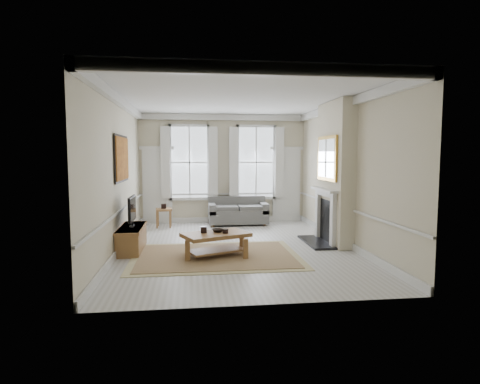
{
  "coord_description": "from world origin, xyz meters",
  "views": [
    {
      "loc": [
        -1.01,
        -9.06,
        2.13
      ],
      "look_at": [
        0.15,
        0.4,
        1.25
      ],
      "focal_mm": 30.0,
      "sensor_mm": 36.0,
      "label": 1
    }
  ],
  "objects": [
    {
      "name": "window_left",
      "position": [
        -1.05,
        3.55,
        1.9
      ],
      "size": [
        1.26,
        0.2,
        2.2
      ],
      "primitive_type": null,
      "color": "#B2BCC6",
      "rests_on": "back_wall"
    },
    {
      "name": "mirror",
      "position": [
        2.21,
        0.2,
        2.05
      ],
      "size": [
        0.06,
        1.26,
        1.06
      ],
      "primitive_type": "cube",
      "color": "#BE8C34",
      "rests_on": "chimney_breast"
    },
    {
      "name": "fireplace",
      "position": [
        2.2,
        0.2,
        0.73
      ],
      "size": [
        0.21,
        1.45,
        1.33
      ],
      "color": "silver",
      "rests_on": "floor"
    },
    {
      "name": "door_right",
      "position": [
        2.05,
        3.56,
        1.15
      ],
      "size": [
        0.9,
        0.08,
        2.3
      ],
      "primitive_type": "cube",
      "color": "silver",
      "rests_on": "floor"
    },
    {
      "name": "door_left",
      "position": [
        -2.05,
        3.56,
        1.15
      ],
      "size": [
        0.9,
        0.08,
        2.3
      ],
      "primitive_type": "cube",
      "color": "silver",
      "rests_on": "floor"
    },
    {
      "name": "hearth",
      "position": [
        2.0,
        0.2,
        0.03
      ],
      "size": [
        0.55,
        1.5,
        0.05
      ],
      "primitive_type": "cube",
      "color": "black",
      "rests_on": "floor"
    },
    {
      "name": "side_table",
      "position": [
        -1.82,
        2.86,
        0.45
      ],
      "size": [
        0.51,
        0.51,
        0.55
      ],
      "rotation": [
        0.0,
        0.0,
        0.12
      ],
      "color": "brown",
      "rests_on": "floor"
    },
    {
      "name": "ceramic_pot_b",
      "position": [
        -0.31,
        -0.83,
        0.55
      ],
      "size": [
        0.12,
        0.12,
        0.09
      ],
      "primitive_type": "cylinder",
      "color": "black",
      "rests_on": "coffee_table"
    },
    {
      "name": "painting",
      "position": [
        -2.56,
        0.3,
        2.05
      ],
      "size": [
        0.05,
        1.66,
        1.06
      ],
      "primitive_type": "cube",
      "color": "#C27321",
      "rests_on": "left_wall"
    },
    {
      "name": "right_wall",
      "position": [
        2.6,
        0.0,
        1.7
      ],
      "size": [
        0.0,
        7.2,
        7.2
      ],
      "primitive_type": "plane",
      "rotation": [
        1.57,
        0.0,
        -1.57
      ],
      "color": "beige",
      "rests_on": "floor"
    },
    {
      "name": "tv",
      "position": [
        -2.32,
        -0.01,
        0.93
      ],
      "size": [
        0.08,
        0.9,
        0.68
      ],
      "color": "black",
      "rests_on": "tv_stand"
    },
    {
      "name": "tv_stand",
      "position": [
        -2.34,
        -0.01,
        0.27
      ],
      "size": [
        0.49,
        1.51,
        0.54
      ],
      "primitive_type": "cube",
      "color": "brown",
      "rests_on": "floor"
    },
    {
      "name": "sofa",
      "position": [
        0.41,
        3.11,
        0.36
      ],
      "size": [
        1.79,
        0.87,
        0.85
      ],
      "color": "#555553",
      "rests_on": "floor"
    },
    {
      "name": "back_wall",
      "position": [
        0.0,
        3.6,
        1.7
      ],
      "size": [
        5.2,
        0.0,
        5.2
      ],
      "primitive_type": "plane",
      "rotation": [
        1.57,
        0.0,
        0.0
      ],
      "color": "beige",
      "rests_on": "floor"
    },
    {
      "name": "rug",
      "position": [
        -0.51,
        -0.78,
        0.01
      ],
      "size": [
        3.5,
        2.6,
        0.02
      ],
      "primitive_type": "cube",
      "color": "#92734B",
      "rests_on": "floor"
    },
    {
      "name": "left_wall",
      "position": [
        -2.6,
        0.0,
        1.7
      ],
      "size": [
        0.0,
        7.2,
        7.2
      ],
      "primitive_type": "plane",
      "rotation": [
        1.57,
        0.0,
        1.57
      ],
      "color": "beige",
      "rests_on": "floor"
    },
    {
      "name": "floor",
      "position": [
        0.0,
        0.0,
        0.0
      ],
      "size": [
        7.2,
        7.2,
        0.0
      ],
      "primitive_type": "plane",
      "color": "#B7B5AD",
      "rests_on": "ground"
    },
    {
      "name": "chimney_breast",
      "position": [
        2.43,
        0.2,
        1.7
      ],
      "size": [
        0.35,
        1.7,
        3.38
      ],
      "primitive_type": "cube",
      "color": "beige",
      "rests_on": "floor"
    },
    {
      "name": "ceiling",
      "position": [
        0.0,
        0.0,
        3.4
      ],
      "size": [
        7.2,
        7.2,
        0.0
      ],
      "primitive_type": "plane",
      "rotation": [
        3.14,
        0.0,
        0.0
      ],
      "color": "white",
      "rests_on": "back_wall"
    },
    {
      "name": "coffee_table",
      "position": [
        -0.51,
        -0.78,
        0.42
      ],
      "size": [
        1.53,
        1.23,
        0.5
      ],
      "rotation": [
        0.0,
        0.0,
        0.39
      ],
      "color": "brown",
      "rests_on": "rug"
    },
    {
      "name": "ceramic_pot_a",
      "position": [
        -0.76,
        -0.73,
        0.57
      ],
      "size": [
        0.13,
        0.13,
        0.13
      ],
      "primitive_type": "cylinder",
      "color": "black",
      "rests_on": "coffee_table"
    },
    {
      "name": "bowl",
      "position": [
        -0.46,
        -0.68,
        0.53
      ],
      "size": [
        0.33,
        0.33,
        0.06
      ],
      "primitive_type": "imported",
      "rotation": [
        0.0,
        0.0,
        0.37
      ],
      "color": "black",
      "rests_on": "coffee_table"
    },
    {
      "name": "window_right",
      "position": [
        1.05,
        3.55,
        1.9
      ],
      "size": [
        1.26,
        0.2,
        2.2
      ],
      "primitive_type": null,
      "color": "#B2BCC6",
      "rests_on": "back_wall"
    }
  ]
}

